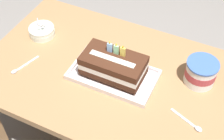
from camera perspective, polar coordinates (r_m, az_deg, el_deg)
name	(u,v)px	position (r m, az deg, el deg)	size (l,w,h in m)	color
dining_table	(111,88)	(1.53, -0.22, -3.27)	(1.17, 0.74, 0.74)	#9E754C
foil_tray	(113,75)	(1.42, 0.24, -0.93)	(0.38, 0.21, 0.02)	silver
birthday_cake	(113,65)	(1.38, 0.25, 0.87)	(0.27, 0.15, 0.15)	#432416
bowl_stack	(42,31)	(1.65, -12.25, 6.69)	(0.13, 0.13, 0.09)	silver
ice_cream_tub	(201,72)	(1.42, 15.37, -0.39)	(0.14, 0.14, 0.11)	white
serving_spoon_near_tray	(193,125)	(1.31, 14.14, -9.42)	(0.15, 0.07, 0.01)	silver
serving_spoon_by_bowls	(19,68)	(1.52, -16.02, 0.29)	(0.06, 0.15, 0.01)	silver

